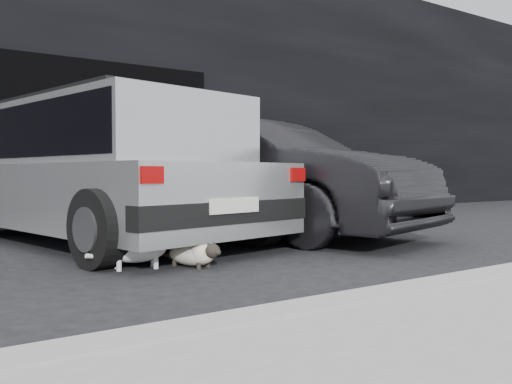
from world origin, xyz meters
TOP-DOWN VIEW (x-y plane):
  - ground at (0.00, 0.00)m, footprint 80.00×80.00m
  - building_facade at (1.00, 6.00)m, footprint 34.00×4.00m
  - garage_opening at (1.00, 3.99)m, footprint 4.00×0.10m
  - curb at (1.00, -2.60)m, footprint 18.00×0.25m
  - silver_hatchback at (0.29, 1.25)m, footprint 2.80×4.63m
  - second_car at (2.10, 1.00)m, footprint 2.79×4.81m
  - cat_siamese at (0.34, -0.71)m, footprint 0.38×0.64m
  - cat_white at (-0.06, -0.51)m, footprint 0.74×0.35m

SIDE VIEW (x-z plane):
  - ground at x=0.00m, z-range 0.00..0.00m
  - curb at x=1.00m, z-range 0.00..0.12m
  - cat_siamese at x=0.34m, z-range -0.01..0.23m
  - cat_white at x=-0.06m, z-range 0.00..0.34m
  - second_car at x=2.10m, z-range 0.00..1.50m
  - silver_hatchback at x=0.29m, z-range 0.07..1.67m
  - garage_opening at x=1.00m, z-range 0.00..2.60m
  - building_facade at x=1.00m, z-range 0.00..5.00m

